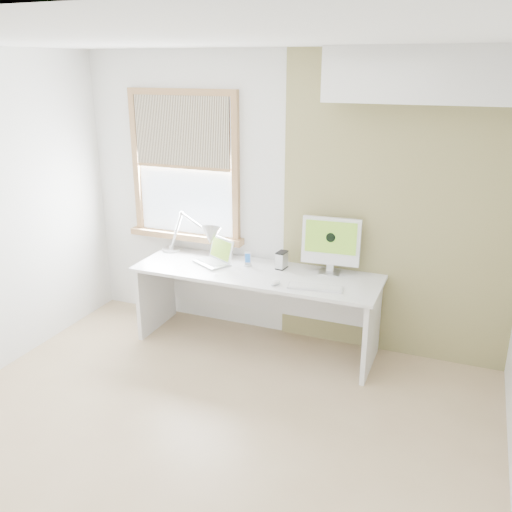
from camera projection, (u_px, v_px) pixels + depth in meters
The scene contains 12 objects.
room at pixel (193, 262), 3.43m from camera, with size 4.04×3.54×2.64m.
accent_wall at pixel (398, 212), 4.60m from camera, with size 2.00×0.02×2.60m, color #978C59.
soffit at pixel (435, 74), 4.02m from camera, with size 1.60×0.40×0.42m, color white.
window at pixel (184, 167), 5.21m from camera, with size 1.20×0.14×1.42m.
desk at pixel (259, 289), 4.99m from camera, with size 2.20×0.70×0.73m.
desk_lamp at pixel (203, 236), 5.13m from camera, with size 0.72×0.36×0.42m.
laptop at pixel (216, 257), 5.08m from camera, with size 0.40×0.38×0.22m.
phone_dock at pixel (248, 262), 5.00m from camera, with size 0.09×0.09×0.13m.
external_drive at pixel (282, 260), 4.93m from camera, with size 0.09×0.13×0.16m.
imac at pixel (331, 242), 4.77m from camera, with size 0.51×0.18×0.50m.
keyboard at pixel (315, 287), 4.51m from camera, with size 0.46×0.19×0.02m.
mouse at pixel (275, 283), 4.58m from camera, with size 0.06×0.11×0.03m, color white.
Camera 1 is at (1.57, -2.85, 2.46)m, focal length 38.67 mm.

